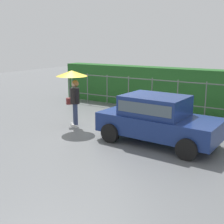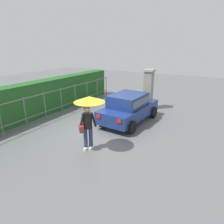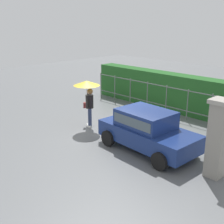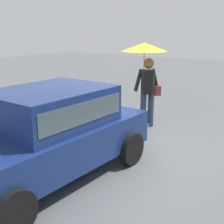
# 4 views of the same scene
# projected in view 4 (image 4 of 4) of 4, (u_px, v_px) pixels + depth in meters

# --- Properties ---
(ground_plane) EXTENTS (40.00, 40.00, 0.00)m
(ground_plane) POSITION_uv_depth(u_px,v_px,m) (134.00, 151.00, 6.17)
(ground_plane) COLOR slate
(car) EXTENTS (3.81, 2.02, 1.48)m
(car) POSITION_uv_depth(u_px,v_px,m) (48.00, 130.00, 4.93)
(car) COLOR navy
(car) RESTS_ON ground
(pedestrian) EXTENTS (1.12, 1.12, 2.08)m
(pedestrian) POSITION_uv_depth(u_px,v_px,m) (146.00, 63.00, 7.37)
(pedestrian) COLOR #2D3856
(pedestrian) RESTS_ON ground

